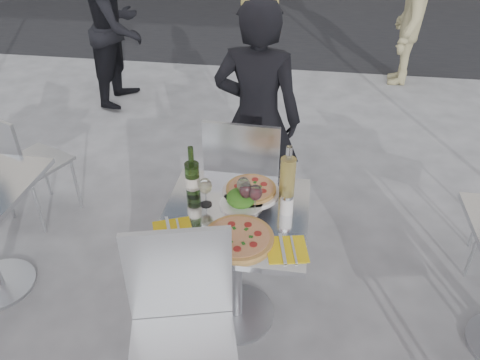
# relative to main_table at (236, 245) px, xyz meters

# --- Properties ---
(ground) EXTENTS (80.00, 80.00, 0.00)m
(ground) POSITION_rel_main_table_xyz_m (0.00, 0.00, -0.54)
(ground) COLOR slate
(street_asphalt) EXTENTS (24.00, 5.00, 0.00)m
(street_asphalt) POSITION_rel_main_table_xyz_m (0.00, 6.50, -0.54)
(street_asphalt) COLOR black
(street_asphalt) RESTS_ON ground
(main_table) EXTENTS (0.72, 0.72, 0.75)m
(main_table) POSITION_rel_main_table_xyz_m (0.00, 0.00, 0.00)
(main_table) COLOR #B7BABF
(main_table) RESTS_ON ground
(chair_far) EXTENTS (0.47, 0.48, 0.99)m
(chair_far) POSITION_rel_main_table_xyz_m (-0.04, 0.62, 0.04)
(chair_far) COLOR silver
(chair_far) RESTS_ON ground
(chair_near) EXTENTS (0.55, 0.56, 0.99)m
(chair_near) POSITION_rel_main_table_xyz_m (-0.14, -0.56, 0.05)
(chair_near) COLOR silver
(chair_near) RESTS_ON ground
(side_chair_lfar) EXTENTS (0.52, 0.53, 0.88)m
(side_chair_lfar) POSITION_rel_main_table_xyz_m (-1.60, 0.67, -0.02)
(side_chair_lfar) COLOR silver
(side_chair_lfar) RESTS_ON ground
(woman_diner) EXTENTS (0.62, 0.44, 1.59)m
(woman_diner) POSITION_rel_main_table_xyz_m (-0.01, 0.95, 0.26)
(woman_diner) COLOR black
(woman_diner) RESTS_ON ground
(pedestrian_a) EXTENTS (0.65, 0.81, 1.58)m
(pedestrian_a) POSITION_rel_main_table_xyz_m (-1.68, 2.83, 0.25)
(pedestrian_a) COLOR black
(pedestrian_a) RESTS_ON ground
(pedestrian_b) EXTENTS (0.68, 1.05, 1.54)m
(pedestrian_b) POSITION_rel_main_table_xyz_m (1.34, 3.80, 0.23)
(pedestrian_b) COLOR tan
(pedestrian_b) RESTS_ON ground
(pizza_near) EXTENTS (0.33, 0.33, 0.02)m
(pizza_near) POSITION_rel_main_table_xyz_m (0.04, -0.19, 0.22)
(pizza_near) COLOR tan
(pizza_near) RESTS_ON main_table
(pizza_far) EXTENTS (0.30, 0.30, 0.03)m
(pizza_far) POSITION_rel_main_table_xyz_m (0.05, 0.19, 0.23)
(pizza_far) COLOR white
(pizza_far) RESTS_ON main_table
(salad_plate) EXTENTS (0.22, 0.22, 0.09)m
(salad_plate) POSITION_rel_main_table_xyz_m (0.02, 0.07, 0.25)
(salad_plate) COLOR white
(salad_plate) RESTS_ON main_table
(wine_bottle) EXTENTS (0.07, 0.08, 0.29)m
(wine_bottle) POSITION_rel_main_table_xyz_m (-0.24, 0.11, 0.32)
(wine_bottle) COLOR #33531F
(wine_bottle) RESTS_ON main_table
(carafe) EXTENTS (0.08, 0.08, 0.29)m
(carafe) POSITION_rel_main_table_xyz_m (0.24, 0.20, 0.33)
(carafe) COLOR #D5BD5B
(carafe) RESTS_ON main_table
(sugar_shaker) EXTENTS (0.06, 0.06, 0.11)m
(sugar_shaker) POSITION_rel_main_table_xyz_m (0.25, 0.05, 0.26)
(sugar_shaker) COLOR white
(sugar_shaker) RESTS_ON main_table
(wineglass_white_a) EXTENTS (0.07, 0.07, 0.16)m
(wineglass_white_a) POSITION_rel_main_table_xyz_m (-0.16, 0.05, 0.32)
(wineglass_white_a) COLOR white
(wineglass_white_a) RESTS_ON main_table
(wineglass_white_b) EXTENTS (0.07, 0.07, 0.16)m
(wineglass_white_b) POSITION_rel_main_table_xyz_m (0.03, 0.09, 0.32)
(wineglass_white_b) COLOR white
(wineglass_white_b) RESTS_ON main_table
(wineglass_red_a) EXTENTS (0.07, 0.07, 0.16)m
(wineglass_red_a) POSITION_rel_main_table_xyz_m (0.05, 0.04, 0.32)
(wineglass_red_a) COLOR white
(wineglass_red_a) RESTS_ON main_table
(wineglass_red_b) EXTENTS (0.07, 0.07, 0.16)m
(wineglass_red_b) POSITION_rel_main_table_xyz_m (0.09, 0.03, 0.32)
(wineglass_red_b) COLOR white
(wineglass_red_b) RESTS_ON main_table
(napkin_left) EXTENTS (0.24, 0.24, 0.01)m
(napkin_left) POSITION_rel_main_table_xyz_m (-0.27, -0.18, 0.21)
(napkin_left) COLOR yellow
(napkin_left) RESTS_ON main_table
(napkin_right) EXTENTS (0.21, 0.21, 0.01)m
(napkin_right) POSITION_rel_main_table_xyz_m (0.27, -0.22, 0.21)
(napkin_right) COLOR yellow
(napkin_right) RESTS_ON main_table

